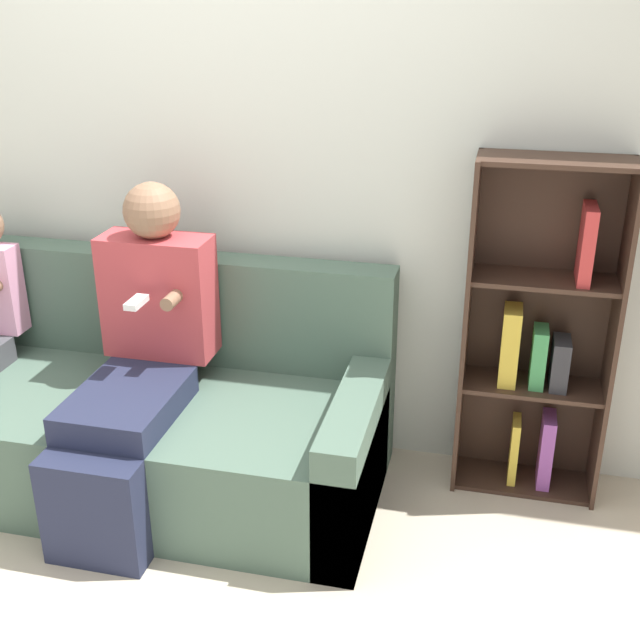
# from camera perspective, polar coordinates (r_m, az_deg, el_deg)

# --- Properties ---
(ground_plane) EXTENTS (14.00, 14.00, 0.00)m
(ground_plane) POSITION_cam_1_polar(r_m,az_deg,el_deg) (3.06, -12.38, -16.84)
(ground_plane) COLOR beige
(back_wall) EXTENTS (10.00, 0.06, 2.55)m
(back_wall) POSITION_cam_1_polar(r_m,az_deg,el_deg) (3.36, -6.87, 11.61)
(back_wall) COLOR silver
(back_wall) RESTS_ON ground_plane
(couch) EXTENTS (2.09, 0.89, 0.88)m
(couch) POSITION_cam_1_polar(r_m,az_deg,el_deg) (3.42, -13.44, -6.58)
(couch) COLOR #4C6656
(couch) RESTS_ON ground_plane
(adult_seated) EXTENTS (0.44, 0.84, 1.23)m
(adult_seated) POSITION_cam_1_polar(r_m,az_deg,el_deg) (3.14, -12.76, -2.11)
(adult_seated) COLOR #232842
(adult_seated) RESTS_ON ground_plane
(bookshelf) EXTENTS (0.57, 0.26, 1.36)m
(bookshelf) POSITION_cam_1_polar(r_m,az_deg,el_deg) (3.23, 15.30, -1.25)
(bookshelf) COLOR #3D281E
(bookshelf) RESTS_ON ground_plane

